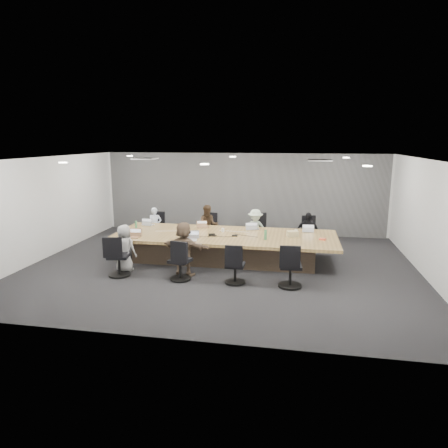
% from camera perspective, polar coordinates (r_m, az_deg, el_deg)
% --- Properties ---
extents(floor, '(10.00, 8.00, 0.00)m').
position_cam_1_polar(floor, '(10.56, -0.40, -6.03)').
color(floor, black).
rests_on(floor, ground).
extents(ceiling, '(10.00, 8.00, 0.00)m').
position_cam_1_polar(ceiling, '(10.06, -0.42, 9.33)').
color(ceiling, white).
rests_on(ceiling, wall_back).
extents(wall_back, '(10.00, 0.00, 2.80)m').
position_cam_1_polar(wall_back, '(14.12, 2.67, 4.39)').
color(wall_back, silver).
rests_on(wall_back, ground).
extents(wall_front, '(10.00, 0.00, 2.80)m').
position_cam_1_polar(wall_front, '(6.44, -7.18, -4.97)').
color(wall_front, silver).
rests_on(wall_front, ground).
extents(wall_left, '(0.00, 8.00, 2.80)m').
position_cam_1_polar(wall_left, '(12.18, -24.19, 2.12)').
color(wall_left, silver).
rests_on(wall_left, ground).
extents(wall_right, '(0.00, 8.00, 2.80)m').
position_cam_1_polar(wall_right, '(10.51, 27.45, 0.39)').
color(wall_right, silver).
rests_on(wall_right, ground).
extents(curtain, '(9.80, 0.04, 2.80)m').
position_cam_1_polar(curtain, '(14.04, 2.63, 4.34)').
color(curtain, slate).
rests_on(curtain, ground).
extents(conference_table, '(6.00, 2.20, 0.74)m').
position_cam_1_polar(conference_table, '(10.92, 0.10, -3.22)').
color(conference_table, '#443528').
rests_on(conference_table, ground).
extents(chair_0, '(0.58, 0.58, 0.73)m').
position_cam_1_polar(chair_0, '(13.16, -9.27, -0.91)').
color(chair_0, black).
rests_on(chair_0, ground).
extents(chair_1, '(0.57, 0.57, 0.76)m').
position_cam_1_polar(chair_1, '(12.69, -1.89, -1.17)').
color(chair_1, black).
rests_on(chair_1, ground).
extents(chair_2, '(0.71, 0.71, 0.84)m').
position_cam_1_polar(chair_2, '(12.45, 4.63, -1.27)').
color(chair_2, black).
rests_on(chair_2, ground).
extents(chair_3, '(0.60, 0.60, 0.77)m').
position_cam_1_polar(chair_3, '(12.41, 11.77, -1.69)').
color(chair_3, black).
rests_on(chair_3, ground).
extents(chair_4, '(0.66, 0.66, 0.84)m').
position_cam_1_polar(chair_4, '(10.04, -14.79, -4.91)').
color(chair_4, black).
rests_on(chair_4, ground).
extents(chair_5, '(0.63, 0.63, 0.79)m').
position_cam_1_polar(chair_5, '(9.51, -6.28, -5.67)').
color(chair_5, black).
rests_on(chair_5, ground).
extents(chair_6, '(0.50, 0.50, 0.74)m').
position_cam_1_polar(chair_6, '(9.23, 1.60, -6.31)').
color(chair_6, black).
rests_on(chair_6, ground).
extents(chair_7, '(0.61, 0.61, 0.83)m').
position_cam_1_polar(chair_7, '(9.12, 9.48, -6.39)').
color(chair_7, black).
rests_on(chair_7, ground).
extents(person_0, '(0.47, 0.35, 1.17)m').
position_cam_1_polar(person_0, '(12.79, -9.83, -0.28)').
color(person_0, silver).
rests_on(person_0, ground).
extents(laptop_0, '(0.34, 0.25, 0.02)m').
position_cam_1_polar(laptop_0, '(12.26, -10.74, -0.07)').
color(laptop_0, '#B2B2B7').
rests_on(laptop_0, conference_table).
extents(person_1, '(0.73, 0.62, 1.31)m').
position_cam_1_polar(person_1, '(12.29, -2.25, -0.29)').
color(person_1, '#332519').
rests_on(person_1, ground).
extents(laptop_1, '(0.34, 0.27, 0.02)m').
position_cam_1_polar(laptop_1, '(11.75, -2.84, -0.40)').
color(laptop_1, '#8C6647').
rests_on(laptop_1, conference_table).
extents(person_2, '(0.87, 0.62, 1.22)m').
position_cam_1_polar(person_2, '(12.07, 4.48, -0.76)').
color(person_2, '#AABEA8').
rests_on(person_2, ground).
extents(laptop_2, '(0.37, 0.29, 0.02)m').
position_cam_1_polar(laptop_2, '(11.51, 4.20, -0.68)').
color(laptop_2, '#B2B2B7').
rests_on(laptop_2, conference_table).
extents(person_3, '(0.74, 0.43, 1.18)m').
position_cam_1_polar(person_3, '(12.02, 11.84, -1.13)').
color(person_3, black).
rests_on(person_3, ground).
extents(laptop_3, '(0.32, 0.23, 0.02)m').
position_cam_1_polar(laptop_3, '(11.45, 11.92, -0.98)').
color(laptop_3, '#B2B2B7').
rests_on(laptop_3, conference_table).
extents(person_4, '(0.63, 0.46, 1.20)m').
position_cam_1_polar(person_4, '(10.30, -14.02, -3.38)').
color(person_4, gray).
rests_on(person_4, ground).
extents(laptop_4, '(0.34, 0.25, 0.02)m').
position_cam_1_polar(laptop_4, '(10.75, -12.85, -1.87)').
color(laptop_4, '#8C6647').
rests_on(laptop_4, conference_table).
extents(person_5, '(1.29, 0.66, 1.33)m').
position_cam_1_polar(person_5, '(9.75, -5.73, -3.54)').
color(person_5, brown).
rests_on(person_5, ground).
extents(laptop_5, '(0.38, 0.28, 0.02)m').
position_cam_1_polar(laptop_5, '(10.24, -4.88, -2.29)').
color(laptop_5, '#B2B2B7').
rests_on(laptop_5, conference_table).
extents(bottle_green_left, '(0.08, 0.08, 0.23)m').
position_cam_1_polar(bottle_green_left, '(11.79, -12.46, -0.11)').
color(bottle_green_left, '#3D7F4D').
rests_on(bottle_green_left, conference_table).
extents(bottle_green_right, '(0.09, 0.09, 0.25)m').
position_cam_1_polar(bottle_green_right, '(10.31, 5.94, -1.54)').
color(bottle_green_right, '#3D7F4D').
rests_on(bottle_green_right, conference_table).
extents(bottle_clear, '(0.09, 0.09, 0.23)m').
position_cam_1_polar(bottle_clear, '(11.19, -5.20, -0.50)').
color(bottle_clear, silver).
rests_on(bottle_clear, conference_table).
extents(cup_white_far, '(0.09, 0.09, 0.10)m').
position_cam_1_polar(cup_white_far, '(11.14, -0.16, -0.86)').
color(cup_white_far, white).
rests_on(cup_white_far, conference_table).
extents(cup_white_near, '(0.11, 0.11, 0.11)m').
position_cam_1_polar(cup_white_near, '(11.08, 10.25, -1.10)').
color(cup_white_near, white).
rests_on(cup_white_near, conference_table).
extents(mug_brown, '(0.12, 0.12, 0.11)m').
position_cam_1_polar(mug_brown, '(11.24, -13.25, -1.04)').
color(mug_brown, brown).
rests_on(mug_brown, conference_table).
extents(mic_left, '(0.16, 0.13, 0.03)m').
position_cam_1_polar(mic_left, '(10.68, -1.47, -1.62)').
color(mic_left, black).
rests_on(mic_left, conference_table).
extents(mic_right, '(0.16, 0.11, 0.03)m').
position_cam_1_polar(mic_right, '(10.65, 1.54, -1.66)').
color(mic_right, black).
rests_on(mic_right, conference_table).
extents(stapler, '(0.18, 0.10, 0.06)m').
position_cam_1_polar(stapler, '(10.67, -1.77, -1.53)').
color(stapler, black).
rests_on(stapler, conference_table).
extents(canvas_bag, '(0.32, 0.25, 0.15)m').
position_cam_1_polar(canvas_bag, '(10.73, 9.77, -1.39)').
color(canvas_bag, tan).
rests_on(canvas_bag, conference_table).
extents(snack_packet, '(0.20, 0.17, 0.04)m').
position_cam_1_polar(snack_packet, '(10.56, 13.91, -2.11)').
color(snack_packet, '#E95836').
rests_on(snack_packet, conference_table).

